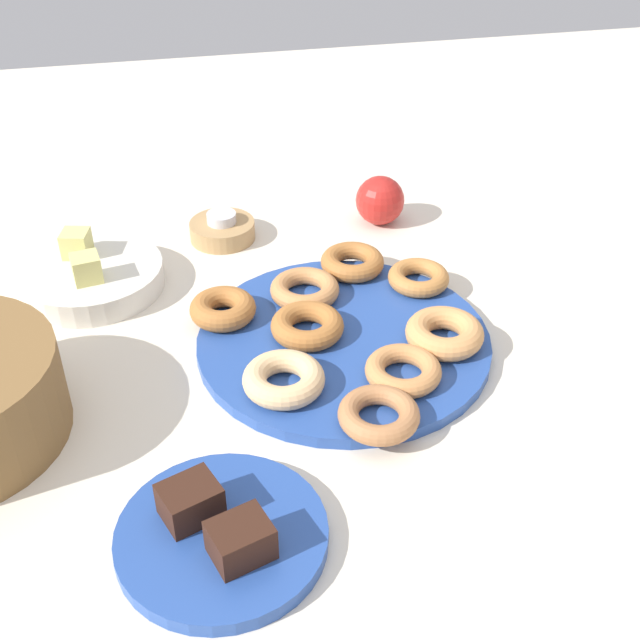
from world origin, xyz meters
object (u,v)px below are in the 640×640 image
Objects in this scene: donut_5 at (284,379)px; donut_7 at (305,289)px; donut_0 at (418,278)px; donut_3 at (352,262)px; donut_2 at (444,333)px; tealight at (221,218)px; candle_holder at (222,230)px; brownie_near at (241,540)px; brownie_far at (190,501)px; donut_6 at (403,371)px; donut_4 at (307,326)px; donut_8 at (223,309)px; fruit_bowl at (91,277)px; donut_plate at (344,342)px; cake_plate at (222,536)px; donut_1 at (378,415)px; melon_chunk_left at (86,268)px; melon_chunk_right at (76,244)px; apple at (380,200)px.

donut_5 is 0.19m from donut_7.
donut_3 is (0.06, 0.08, 0.00)m from donut_0.
donut_2 reaches higher than tealight.
candle_holder is (0.21, 0.24, -0.01)m from donut_0.
donut_3 reaches higher than donut_7.
brownie_far is (0.06, 0.04, 0.00)m from brownie_near.
donut_6 is 1.67× the size of brownie_far.
donut_3 is 0.97× the size of donut_4.
donut_2 is 1.80× the size of brownie_far.
donut_8 is at bearing 48.76° from donut_6.
donut_6 is 0.20m from donut_7.
donut_6 is 0.46m from fruit_bowl.
donut_7 is (0.14, 0.15, -0.00)m from donut_2.
donut_0 is 0.48m from brownie_far.
cake_plate reaches higher than donut_plate.
donut_7 is (0.10, 0.03, 0.02)m from donut_plate.
donut_1 is 0.95× the size of donut_5.
fruit_bowl is (0.24, 0.42, -0.01)m from donut_2.
melon_chunk_left is (0.33, 0.31, 0.03)m from donut_1.
donut_6 reaches higher than candle_holder.
fruit_bowl reaches higher than cake_plate.
donut_0 is 0.20m from donut_6.
brownie_near is at bearing 160.79° from donut_7.
brownie_far is at bearing 122.48° from donut_2.
donut_7 reaches higher than fruit_bowl.
tealight is at bearing -63.21° from fruit_bowl.
donut_0 is at bearing -85.49° from donut_8.
donut_plate is 0.34m from brownie_near.
donut_3 is at bearing 54.30° from donut_0.
donut_6 is (-0.05, 0.07, -0.00)m from donut_2.
brownie_far is 1.48× the size of melon_chunk_left.
brownie_far is 0.56m from candle_holder.
melon_chunk_right is at bearing 76.30° from donut_3.
donut_8 is (-0.08, 0.19, 0.00)m from donut_3.
donut_2 is 0.20m from donut_3.
donut_6 is at bearing 128.31° from donut_2.
tealight is (0.57, -0.07, 0.03)m from cake_plate.
donut_plate is 4.39× the size of donut_0.
candle_holder is (0.30, 0.12, 0.01)m from donut_plate.
donut_4 is at bearing -120.75° from donut_8.
donut_plate is 6.83× the size of brownie_near.
donut_1 is at bearing -58.51° from cake_plate.
donut_2 reaches higher than donut_3.
donut_4 is 2.53× the size of melon_chunk_right.
cake_plate is at bearing 173.29° from candle_holder.
candle_holder is at bearing 22.72° from donut_7.
candle_holder is at bearing 89.90° from apple.
donut_4 is 0.11m from donut_5.
tealight is (0.55, -0.09, 0.00)m from brownie_far.
cake_plate is (-0.19, 0.09, -0.02)m from donut_5.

